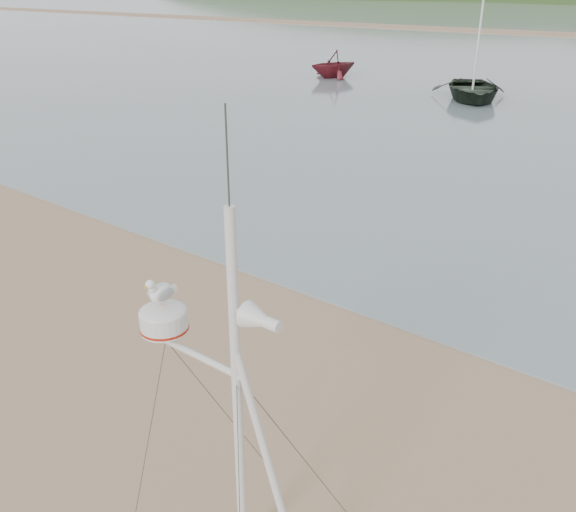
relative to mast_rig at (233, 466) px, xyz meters
The scene contains 4 objects.
ground 3.44m from the mast_rig, 164.91° to the left, with size 560.00×560.00×0.00m, color #8C6C51.
mast_rig is the anchor object (origin of this frame).
boat_dark 27.45m from the mast_rig, 108.00° to the left, with size 3.59×1.04×5.03m, color black.
boat_red 33.44m from the mast_rig, 122.66° to the left, with size 2.61×1.60×3.03m, color maroon.
Camera 1 is at (6.31, -4.01, 5.26)m, focal length 38.00 mm.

